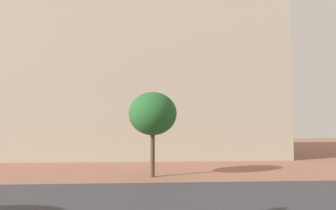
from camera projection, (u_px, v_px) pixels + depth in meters
name	position (u px, v px, depth m)	size (l,w,h in m)	color
ground_plane	(175.00, 195.00, 13.35)	(120.00, 120.00, 0.00)	#93604C
street_asphalt_strip	(178.00, 202.00, 12.22)	(120.00, 8.34, 0.00)	#38383D
landmark_building	(129.00, 66.00, 33.39)	(30.04, 14.85, 32.83)	#B2A893
tree_curb_far	(153.00, 114.00, 18.44)	(2.89, 2.89, 5.05)	#4C3823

